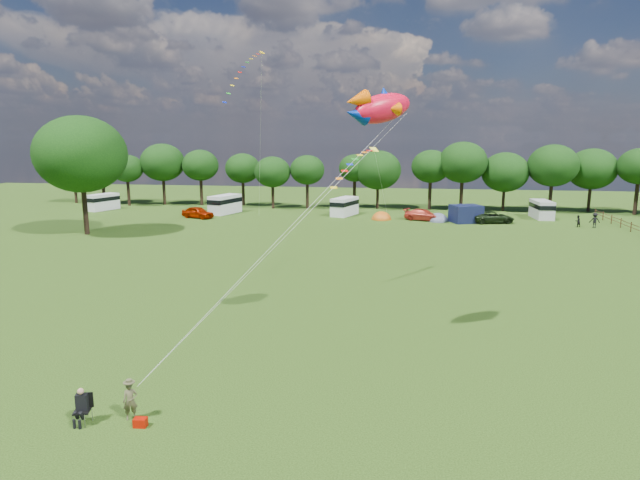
# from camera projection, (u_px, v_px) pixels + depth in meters

# --- Properties ---
(ground_plane) EXTENTS (180.00, 180.00, 0.00)m
(ground_plane) POSITION_uv_depth(u_px,v_px,m) (298.00, 339.00, 29.34)
(ground_plane) COLOR black
(ground_plane) RESTS_ON ground
(tree_line) EXTENTS (102.98, 10.98, 10.27)m
(tree_line) POSITION_uv_depth(u_px,v_px,m) (402.00, 168.00, 80.73)
(tree_line) COLOR black
(tree_line) RESTS_ON ground
(big_tree) EXTENTS (10.00, 10.00, 13.28)m
(big_tree) POSITION_uv_depth(u_px,v_px,m) (81.00, 154.00, 59.29)
(big_tree) COLOR black
(big_tree) RESTS_ON ground
(car_a) EXTENTS (5.09, 3.38, 1.58)m
(car_a) POSITION_uv_depth(u_px,v_px,m) (198.00, 212.00, 73.02)
(car_a) COLOR #981C00
(car_a) RESTS_ON ground
(car_c) EXTENTS (5.39, 3.67, 1.49)m
(car_c) POSITION_uv_depth(u_px,v_px,m) (424.00, 215.00, 70.92)
(car_c) COLOR #B83422
(car_c) RESTS_ON ground
(car_d) EXTENTS (5.92, 3.76, 1.49)m
(car_d) POSITION_uv_depth(u_px,v_px,m) (493.00, 217.00, 68.88)
(car_d) COLOR black
(car_d) RESTS_ON ground
(campervan_a) EXTENTS (3.53, 5.39, 2.44)m
(campervan_a) POSITION_uv_depth(u_px,v_px,m) (102.00, 201.00, 81.06)
(campervan_a) COLOR silver
(campervan_a) RESTS_ON ground
(campervan_b) EXTENTS (3.80, 5.89, 2.67)m
(campervan_b) POSITION_uv_depth(u_px,v_px,m) (225.00, 204.00, 77.39)
(campervan_b) COLOR silver
(campervan_b) RESTS_ON ground
(campervan_c) EXTENTS (3.74, 5.59, 2.53)m
(campervan_c) POSITION_uv_depth(u_px,v_px,m) (345.00, 206.00, 75.49)
(campervan_c) COLOR silver
(campervan_c) RESTS_ON ground
(campervan_d) EXTENTS (2.40, 5.09, 2.44)m
(campervan_d) POSITION_uv_depth(u_px,v_px,m) (542.00, 209.00, 72.72)
(campervan_d) COLOR #B8B8BA
(campervan_d) RESTS_ON ground
(tent_orange) EXTENTS (2.72, 2.98, 2.13)m
(tent_orange) POSITION_uv_depth(u_px,v_px,m) (381.00, 219.00, 71.98)
(tent_orange) COLOR #C45C14
(tent_orange) RESTS_ON ground
(tent_greyblue) EXTENTS (2.89, 3.16, 2.15)m
(tent_greyblue) POSITION_uv_depth(u_px,v_px,m) (438.00, 221.00, 70.44)
(tent_greyblue) COLOR #4F576C
(tent_greyblue) RESTS_ON ground
(awning_navy) EXTENTS (4.40, 3.99, 2.25)m
(awning_navy) POSITION_uv_depth(u_px,v_px,m) (466.00, 214.00, 69.24)
(awning_navy) COLOR #111637
(awning_navy) RESTS_ON ground
(kite_flyer) EXTENTS (0.66, 0.58, 1.52)m
(kite_flyer) POSITION_uv_depth(u_px,v_px,m) (130.00, 401.00, 20.82)
(kite_flyer) COLOR brown
(kite_flyer) RESTS_ON ground
(camp_chair) EXTENTS (0.72, 0.74, 1.45)m
(camp_chair) POSITION_uv_depth(u_px,v_px,m) (82.00, 402.00, 20.53)
(camp_chair) COLOR #99999E
(camp_chair) RESTS_ON ground
(kite_bag) EXTENTS (0.51, 0.37, 0.34)m
(kite_bag) POSITION_uv_depth(u_px,v_px,m) (140.00, 422.00, 20.38)
(kite_bag) COLOR #A40F02
(kite_bag) RESTS_ON ground
(fish_kite) EXTENTS (3.85, 3.38, 2.18)m
(fish_kite) POSITION_uv_depth(u_px,v_px,m) (378.00, 108.00, 26.67)
(fish_kite) COLOR red
(fish_kite) RESTS_ON ground
(streamer_kite_a) EXTENTS (3.23, 5.54, 5.73)m
(streamer_kite_a) POSITION_uv_depth(u_px,v_px,m) (247.00, 68.00, 56.01)
(streamer_kite_a) COLOR gold
(streamer_kite_a) RESTS_ON ground
(streamer_kite_c) EXTENTS (3.15, 4.91, 2.79)m
(streamer_kite_c) POSITION_uv_depth(u_px,v_px,m) (358.00, 160.00, 39.09)
(streamer_kite_c) COLOR #FFF836
(streamer_kite_c) RESTS_ON ground
(walker_a) EXTENTS (0.84, 0.71, 1.47)m
(walker_a) POSITION_uv_depth(u_px,v_px,m) (578.00, 221.00, 65.71)
(walker_a) COLOR black
(walker_a) RESTS_ON ground
(walker_b) EXTENTS (1.23, 0.63, 1.85)m
(walker_b) POSITION_uv_depth(u_px,v_px,m) (595.00, 220.00, 65.10)
(walker_b) COLOR black
(walker_b) RESTS_ON ground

